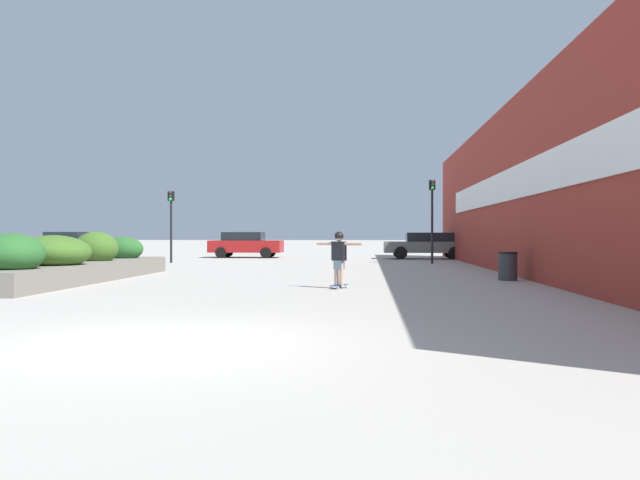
{
  "coord_description": "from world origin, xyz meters",
  "views": [
    {
      "loc": [
        2.57,
        -7.34,
        1.33
      ],
      "look_at": [
        1.01,
        13.49,
        1.16
      ],
      "focal_mm": 35.0,
      "sensor_mm": 36.0,
      "label": 1
    }
  ],
  "objects_px": {
    "trash_bin": "(508,266)",
    "traffic_light_right": "(432,207)",
    "car_center_left": "(606,245)",
    "car_center_right": "(427,245)",
    "skateboarder": "(339,253)",
    "skateboard": "(339,286)",
    "car_rightmost": "(64,244)",
    "traffic_light_left": "(171,214)",
    "car_leftmost": "(246,244)"
  },
  "relations": [
    {
      "from": "trash_bin",
      "to": "traffic_light_right",
      "type": "bearing_deg",
      "value": 96.07
    },
    {
      "from": "car_center_left",
      "to": "car_center_right",
      "type": "relative_size",
      "value": 1.0
    },
    {
      "from": "traffic_light_right",
      "to": "skateboarder",
      "type": "bearing_deg",
      "value": -105.28
    },
    {
      "from": "skateboard",
      "to": "car_rightmost",
      "type": "height_order",
      "value": "car_rightmost"
    },
    {
      "from": "car_center_right",
      "to": "traffic_light_left",
      "type": "height_order",
      "value": "traffic_light_left"
    },
    {
      "from": "car_rightmost",
      "to": "traffic_light_right",
      "type": "height_order",
      "value": "traffic_light_right"
    },
    {
      "from": "traffic_light_left",
      "to": "skateboard",
      "type": "bearing_deg",
      "value": -57.62
    },
    {
      "from": "car_rightmost",
      "to": "traffic_light_left",
      "type": "height_order",
      "value": "traffic_light_left"
    },
    {
      "from": "car_leftmost",
      "to": "car_center_left",
      "type": "relative_size",
      "value": 0.9
    },
    {
      "from": "car_center_left",
      "to": "traffic_light_left",
      "type": "distance_m",
      "value": 23.21
    },
    {
      "from": "car_leftmost",
      "to": "car_rightmost",
      "type": "bearing_deg",
      "value": -90.72
    },
    {
      "from": "car_center_left",
      "to": "traffic_light_left",
      "type": "relative_size",
      "value": 1.37
    },
    {
      "from": "trash_bin",
      "to": "car_center_right",
      "type": "relative_size",
      "value": 0.18
    },
    {
      "from": "skateboard",
      "to": "car_center_right",
      "type": "xyz_separation_m",
      "value": [
        4.02,
        19.38,
        0.72
      ]
    },
    {
      "from": "trash_bin",
      "to": "skateboard",
      "type": "bearing_deg",
      "value": -147.12
    },
    {
      "from": "car_leftmost",
      "to": "car_center_left",
      "type": "height_order",
      "value": "car_leftmost"
    },
    {
      "from": "car_center_right",
      "to": "skateboard",
      "type": "bearing_deg",
      "value": 168.28
    },
    {
      "from": "car_leftmost",
      "to": "traffic_light_right",
      "type": "height_order",
      "value": "traffic_light_right"
    },
    {
      "from": "skateboard",
      "to": "car_rightmost",
      "type": "xyz_separation_m",
      "value": [
        -17.4,
        20.66,
        0.74
      ]
    },
    {
      "from": "skateboard",
      "to": "traffic_light_left",
      "type": "xyz_separation_m",
      "value": [
        -8.59,
        13.55,
        2.26
      ]
    },
    {
      "from": "skateboard",
      "to": "traffic_light_left",
      "type": "relative_size",
      "value": 0.19
    },
    {
      "from": "car_center_right",
      "to": "car_rightmost",
      "type": "height_order",
      "value": "car_rightmost"
    },
    {
      "from": "skateboarder",
      "to": "car_leftmost",
      "type": "relative_size",
      "value": 0.32
    },
    {
      "from": "trash_bin",
      "to": "traffic_light_left",
      "type": "distance_m",
      "value": 17.08
    },
    {
      "from": "trash_bin",
      "to": "car_center_left",
      "type": "xyz_separation_m",
      "value": [
        8.94,
        16.62,
        0.33
      ]
    },
    {
      "from": "trash_bin",
      "to": "traffic_light_left",
      "type": "bearing_deg",
      "value": 142.02
    },
    {
      "from": "car_center_left",
      "to": "car_rightmost",
      "type": "bearing_deg",
      "value": 88.26
    },
    {
      "from": "car_leftmost",
      "to": "traffic_light_left",
      "type": "xyz_separation_m",
      "value": [
        -2.22,
        -6.98,
        1.54
      ]
    },
    {
      "from": "skateboarder",
      "to": "trash_bin",
      "type": "height_order",
      "value": "skateboarder"
    },
    {
      "from": "car_center_left",
      "to": "traffic_light_right",
      "type": "relative_size",
      "value": 1.21
    },
    {
      "from": "trash_bin",
      "to": "car_leftmost",
      "type": "relative_size",
      "value": 0.2
    },
    {
      "from": "skateboard",
      "to": "skateboarder",
      "type": "height_order",
      "value": "skateboarder"
    },
    {
      "from": "skateboarder",
      "to": "trash_bin",
      "type": "bearing_deg",
      "value": 58.21
    },
    {
      "from": "skateboard",
      "to": "car_center_right",
      "type": "distance_m",
      "value": 19.81
    },
    {
      "from": "skateboard",
      "to": "traffic_light_right",
      "type": "relative_size",
      "value": 0.17
    },
    {
      "from": "skateboarder",
      "to": "traffic_light_right",
      "type": "relative_size",
      "value": 0.34
    },
    {
      "from": "skateboard",
      "to": "traffic_light_left",
      "type": "distance_m",
      "value": 16.2
    },
    {
      "from": "car_center_left",
      "to": "traffic_light_right",
      "type": "bearing_deg",
      "value": 121.78
    },
    {
      "from": "car_center_left",
      "to": "car_rightmost",
      "type": "xyz_separation_m",
      "value": [
        -31.13,
        0.95,
        0.05
      ]
    },
    {
      "from": "car_center_left",
      "to": "skateboard",
      "type": "bearing_deg",
      "value": 145.15
    },
    {
      "from": "trash_bin",
      "to": "traffic_light_right",
      "type": "height_order",
      "value": "traffic_light_right"
    },
    {
      "from": "skateboarder",
      "to": "car_rightmost",
      "type": "bearing_deg",
      "value": 155.43
    },
    {
      "from": "skateboarder",
      "to": "traffic_light_right",
      "type": "bearing_deg",
      "value": 100.05
    },
    {
      "from": "skateboard",
      "to": "traffic_light_left",
      "type": "height_order",
      "value": "traffic_light_left"
    },
    {
      "from": "car_leftmost",
      "to": "traffic_light_right",
      "type": "xyz_separation_m",
      "value": [
        10.06,
        -7.03,
        1.81
      ]
    },
    {
      "from": "skateboard",
      "to": "trash_bin",
      "type": "bearing_deg",
      "value": 58.21
    },
    {
      "from": "car_leftmost",
      "to": "car_center_left",
      "type": "distance_m",
      "value": 20.12
    },
    {
      "from": "traffic_light_left",
      "to": "skateboarder",
      "type": "bearing_deg",
      "value": -57.62
    },
    {
      "from": "car_leftmost",
      "to": "traffic_light_left",
      "type": "distance_m",
      "value": 7.48
    },
    {
      "from": "skateboarder",
      "to": "car_leftmost",
      "type": "height_order",
      "value": "car_leftmost"
    }
  ]
}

